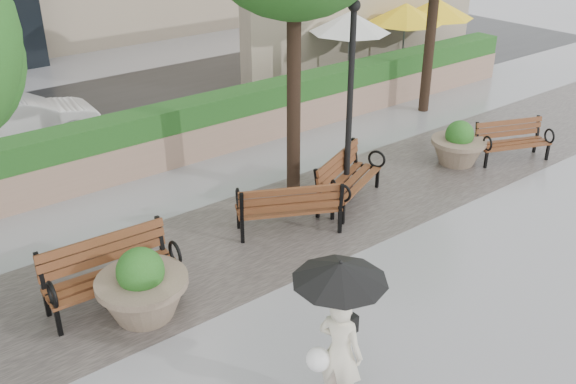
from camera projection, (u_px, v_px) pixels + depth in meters
ground at (378, 310)px, 9.89m from camera, size 100.00×100.00×0.00m
cobble_strip at (263, 233)px, 12.00m from camera, size 28.00×3.20×0.01m
hedge_wall at (159, 138)px, 14.52m from camera, size 24.00×0.80×1.35m
cafe_wall at (369, 9)px, 21.29m from camera, size 10.00×0.60×4.00m
cafe_hedge at (404, 71)px, 20.16m from camera, size 8.00×0.50×0.90m
asphalt_street at (92, 118)px, 17.63m from camera, size 40.00×7.00×0.00m
bench_1 at (114, 286)px, 9.91m from camera, size 2.06×0.91×1.08m
bench_2 at (289, 217)px, 11.94m from camera, size 2.05×1.55×1.03m
bench_3 at (349, 189)px, 13.01m from camera, size 2.03×1.45×1.02m
bench_4 at (511, 149)px, 14.94m from camera, size 1.83×1.27×0.92m
planter_left at (143, 291)px, 9.58m from camera, size 1.38×1.38×1.16m
planter_right at (458, 147)px, 14.71m from camera, size 1.24×1.24×1.04m
lamppost at (349, 116)px, 12.63m from camera, size 0.28×0.28×4.00m
patio_umb_white at (350, 22)px, 19.40m from camera, size 2.50×2.50×2.30m
patio_umb_yellow_a at (406, 14)px, 20.63m from camera, size 2.50×2.50×2.30m
patio_umb_yellow_b at (437, 9)px, 21.38m from camera, size 2.50×2.50×2.30m
car_right at (20, 121)px, 15.68m from camera, size 3.83×1.60×1.23m
pedestrian at (340, 322)px, 7.61m from camera, size 1.14×1.14×2.09m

